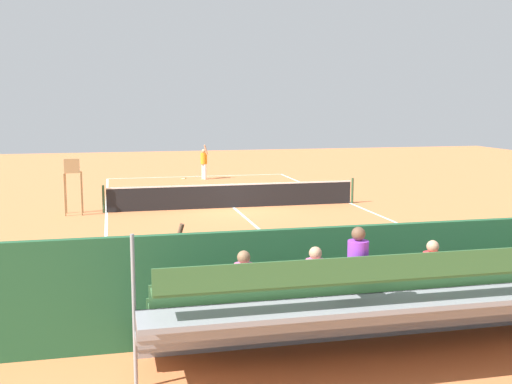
% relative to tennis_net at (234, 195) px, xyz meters
% --- Properties ---
extents(ground_plane, '(60.00, 60.00, 0.00)m').
position_rel_tennis_net_xyz_m(ground_plane, '(0.00, 0.00, -0.50)').
color(ground_plane, '#D17542').
extents(court_line_markings, '(10.10, 22.20, 0.01)m').
position_rel_tennis_net_xyz_m(court_line_markings, '(0.00, -0.04, -0.50)').
color(court_line_markings, white).
rests_on(court_line_markings, ground).
extents(tennis_net, '(10.30, 0.10, 1.07)m').
position_rel_tennis_net_xyz_m(tennis_net, '(0.00, 0.00, 0.00)').
color(tennis_net, black).
rests_on(tennis_net, ground).
extents(backdrop_wall, '(18.00, 0.16, 2.00)m').
position_rel_tennis_net_xyz_m(backdrop_wall, '(0.00, 14.00, 0.50)').
color(backdrop_wall, '#235633').
rests_on(backdrop_wall, ground).
extents(bleacher_stand, '(9.06, 2.40, 2.48)m').
position_rel_tennis_net_xyz_m(bleacher_stand, '(-0.05, 15.36, 0.45)').
color(bleacher_stand, gray).
rests_on(bleacher_stand, ground).
extents(umpire_chair, '(0.67, 0.67, 2.14)m').
position_rel_tennis_net_xyz_m(umpire_chair, '(6.20, 0.18, 0.81)').
color(umpire_chair, '#A88456').
rests_on(umpire_chair, ground).
extents(courtside_bench, '(1.80, 0.40, 0.93)m').
position_rel_tennis_net_xyz_m(courtside_bench, '(-1.67, 13.27, 0.06)').
color(courtside_bench, '#33383D').
rests_on(courtside_bench, ground).
extents(equipment_bag, '(0.90, 0.36, 0.36)m').
position_rel_tennis_net_xyz_m(equipment_bag, '(-0.10, 13.40, -0.32)').
color(equipment_bag, black).
rests_on(equipment_bag, ground).
extents(tennis_player, '(0.47, 0.55, 1.93)m').
position_rel_tennis_net_xyz_m(tennis_player, '(-0.22, -9.64, 0.51)').
color(tennis_player, white).
rests_on(tennis_player, ground).
extents(tennis_racket, '(0.41, 0.58, 0.03)m').
position_rel_tennis_net_xyz_m(tennis_racket, '(0.89, -9.99, -0.49)').
color(tennis_racket, black).
rests_on(tennis_racket, ground).
extents(tennis_ball_near, '(0.07, 0.07, 0.07)m').
position_rel_tennis_net_xyz_m(tennis_ball_near, '(-0.35, -6.15, -0.47)').
color(tennis_ball_near, '#CCDB33').
rests_on(tennis_ball_near, ground).
extents(line_judge, '(0.44, 0.56, 1.93)m').
position_rel_tennis_net_xyz_m(line_judge, '(3.61, 12.88, 0.51)').
color(line_judge, '#232328').
rests_on(line_judge, ground).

